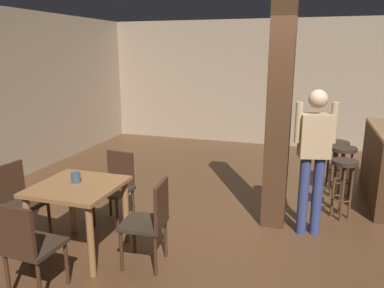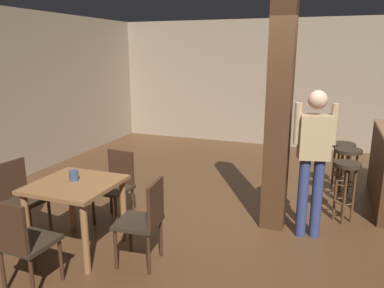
{
  "view_description": "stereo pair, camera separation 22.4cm",
  "coord_description": "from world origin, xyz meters",
  "px_view_note": "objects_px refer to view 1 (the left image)",
  "views": [
    {
      "loc": [
        0.71,
        -4.13,
        2.14
      ],
      "look_at": [
        -0.69,
        0.26,
        0.98
      ],
      "focal_mm": 35.0,
      "sensor_mm": 36.0,
      "label": 1
    },
    {
      "loc": [
        0.93,
        -4.06,
        2.14
      ],
      "look_at": [
        -0.69,
        0.26,
        0.98
      ],
      "focal_mm": 35.0,
      "sensor_mm": 36.0,
      "label": 2
    }
  ],
  "objects_px": {
    "bar_counter": "(384,164)",
    "dining_table": "(78,198)",
    "chair_south": "(28,244)",
    "napkin_cup": "(76,177)",
    "chair_west": "(19,198)",
    "standing_person": "(314,153)",
    "bar_stool_mid": "(343,160)",
    "bar_stool_far": "(337,153)",
    "chair_east": "(151,219)",
    "bar_stool_near": "(344,176)",
    "chair_north": "(116,184)"
  },
  "relations": [
    {
      "from": "chair_east",
      "to": "bar_stool_mid",
      "type": "relative_size",
      "value": 1.14
    },
    {
      "from": "napkin_cup",
      "to": "bar_counter",
      "type": "xyz_separation_m",
      "value": [
        3.37,
        2.51,
        -0.28
      ]
    },
    {
      "from": "dining_table",
      "to": "chair_south",
      "type": "height_order",
      "value": "chair_south"
    },
    {
      "from": "standing_person",
      "to": "chair_east",
      "type": "bearing_deg",
      "value": -141.56
    },
    {
      "from": "bar_counter",
      "to": "chair_west",
      "type": "bearing_deg",
      "value": -148.55
    },
    {
      "from": "standing_person",
      "to": "bar_stool_near",
      "type": "height_order",
      "value": "standing_person"
    },
    {
      "from": "chair_south",
      "to": "standing_person",
      "type": "relative_size",
      "value": 0.52
    },
    {
      "from": "standing_person",
      "to": "bar_stool_near",
      "type": "relative_size",
      "value": 2.2
    },
    {
      "from": "chair_east",
      "to": "chair_west",
      "type": "bearing_deg",
      "value": 178.76
    },
    {
      "from": "bar_counter",
      "to": "bar_stool_mid",
      "type": "height_order",
      "value": "bar_counter"
    },
    {
      "from": "chair_west",
      "to": "napkin_cup",
      "type": "bearing_deg",
      "value": 1.32
    },
    {
      "from": "chair_west",
      "to": "dining_table",
      "type": "bearing_deg",
      "value": -2.44
    },
    {
      "from": "standing_person",
      "to": "bar_stool_far",
      "type": "bearing_deg",
      "value": 77.93
    },
    {
      "from": "chair_south",
      "to": "bar_counter",
      "type": "relative_size",
      "value": 0.53
    },
    {
      "from": "dining_table",
      "to": "chair_east",
      "type": "bearing_deg",
      "value": -0.06
    },
    {
      "from": "bar_counter",
      "to": "bar_stool_far",
      "type": "bearing_deg",
      "value": 148.52
    },
    {
      "from": "chair_east",
      "to": "dining_table",
      "type": "bearing_deg",
      "value": 179.94
    },
    {
      "from": "standing_person",
      "to": "bar_stool_far",
      "type": "relative_size",
      "value": 2.28
    },
    {
      "from": "dining_table",
      "to": "bar_stool_near",
      "type": "distance_m",
      "value": 3.25
    },
    {
      "from": "napkin_cup",
      "to": "standing_person",
      "type": "height_order",
      "value": "standing_person"
    },
    {
      "from": "chair_west",
      "to": "bar_counter",
      "type": "bearing_deg",
      "value": 31.45
    },
    {
      "from": "chair_west",
      "to": "standing_person",
      "type": "relative_size",
      "value": 0.52
    },
    {
      "from": "bar_stool_far",
      "to": "dining_table",
      "type": "bearing_deg",
      "value": -132.62
    },
    {
      "from": "chair_west",
      "to": "chair_south",
      "type": "distance_m",
      "value": 1.17
    },
    {
      "from": "chair_south",
      "to": "bar_stool_far",
      "type": "bearing_deg",
      "value": 54.18
    },
    {
      "from": "bar_counter",
      "to": "standing_person",
      "type": "bearing_deg",
      "value": -125.8
    },
    {
      "from": "chair_east",
      "to": "bar_stool_mid",
      "type": "xyz_separation_m",
      "value": [
        1.94,
        2.48,
        0.09
      ]
    },
    {
      "from": "chair_west",
      "to": "bar_stool_mid",
      "type": "distance_m",
      "value": 4.34
    },
    {
      "from": "dining_table",
      "to": "bar_stool_far",
      "type": "distance_m",
      "value": 4.0
    },
    {
      "from": "dining_table",
      "to": "standing_person",
      "type": "xyz_separation_m",
      "value": [
        2.33,
        1.2,
        0.37
      ]
    },
    {
      "from": "chair_west",
      "to": "standing_person",
      "type": "distance_m",
      "value": 3.39
    },
    {
      "from": "napkin_cup",
      "to": "bar_stool_near",
      "type": "height_order",
      "value": "napkin_cup"
    },
    {
      "from": "chair_west",
      "to": "bar_stool_near",
      "type": "bearing_deg",
      "value": 26.06
    },
    {
      "from": "chair_south",
      "to": "bar_stool_mid",
      "type": "height_order",
      "value": "chair_south"
    },
    {
      "from": "napkin_cup",
      "to": "bar_stool_near",
      "type": "relative_size",
      "value": 0.14
    },
    {
      "from": "chair_south",
      "to": "bar_counter",
      "type": "height_order",
      "value": "bar_counter"
    },
    {
      "from": "napkin_cup",
      "to": "bar_stool_near",
      "type": "xyz_separation_m",
      "value": [
        2.78,
        1.72,
        -0.26
      ]
    },
    {
      "from": "bar_stool_far",
      "to": "napkin_cup",
      "type": "bearing_deg",
      "value": -133.65
    },
    {
      "from": "chair_south",
      "to": "napkin_cup",
      "type": "distance_m",
      "value": 0.9
    },
    {
      "from": "chair_west",
      "to": "chair_north",
      "type": "xyz_separation_m",
      "value": [
        0.82,
        0.75,
        0.0
      ]
    },
    {
      "from": "chair_north",
      "to": "standing_person",
      "type": "xyz_separation_m",
      "value": [
        2.33,
        0.41,
        0.5
      ]
    },
    {
      "from": "bar_stool_mid",
      "to": "bar_stool_near",
      "type": "bearing_deg",
      "value": -92.55
    },
    {
      "from": "dining_table",
      "to": "bar_stool_mid",
      "type": "distance_m",
      "value": 3.71
    },
    {
      "from": "standing_person",
      "to": "bar_counter",
      "type": "distance_m",
      "value": 1.75
    },
    {
      "from": "chair_west",
      "to": "chair_east",
      "type": "xyz_separation_m",
      "value": [
        1.64,
        -0.04,
        0.0
      ]
    },
    {
      "from": "chair_east",
      "to": "bar_counter",
      "type": "relative_size",
      "value": 0.53
    },
    {
      "from": "standing_person",
      "to": "bar_stool_far",
      "type": "height_order",
      "value": "standing_person"
    },
    {
      "from": "bar_counter",
      "to": "bar_stool_mid",
      "type": "bearing_deg",
      "value": -171.7
    },
    {
      "from": "dining_table",
      "to": "bar_stool_near",
      "type": "relative_size",
      "value": 1.09
    },
    {
      "from": "bar_counter",
      "to": "dining_table",
      "type": "bearing_deg",
      "value": -142.31
    }
  ]
}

